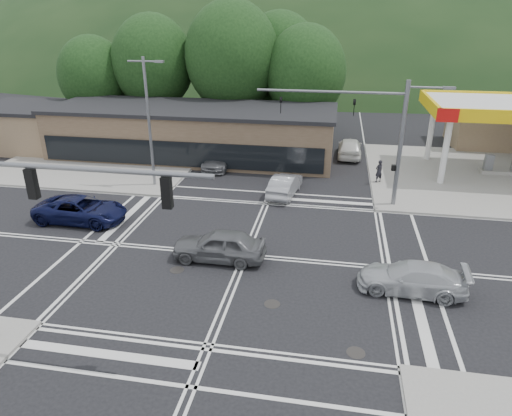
% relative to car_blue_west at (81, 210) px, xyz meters
% --- Properties ---
extents(ground, '(120.00, 120.00, 0.00)m').
position_rel_car_blue_west_xyz_m(ground, '(10.53, -2.46, -0.76)').
color(ground, black).
rests_on(ground, ground).
extents(sidewalk_ne, '(16.00, 16.00, 0.15)m').
position_rel_car_blue_west_xyz_m(sidewalk_ne, '(25.53, 12.54, -0.68)').
color(sidewalk_ne, gray).
rests_on(sidewalk_ne, ground).
extents(sidewalk_nw, '(16.00, 16.00, 0.15)m').
position_rel_car_blue_west_xyz_m(sidewalk_nw, '(-4.47, 12.54, -0.68)').
color(sidewalk_nw, gray).
rests_on(sidewalk_nw, ground).
extents(convenience_store, '(10.00, 6.00, 3.80)m').
position_rel_car_blue_west_xyz_m(convenience_store, '(30.53, 22.54, 1.14)').
color(convenience_store, '#846B4F').
rests_on(convenience_store, ground).
extents(commercial_row, '(24.00, 8.00, 4.00)m').
position_rel_car_blue_west_xyz_m(commercial_row, '(2.53, 14.54, 1.24)').
color(commercial_row, brown).
rests_on(commercial_row, ground).
extents(commercial_nw, '(8.00, 7.00, 3.60)m').
position_rel_car_blue_west_xyz_m(commercial_nw, '(-13.47, 14.54, 1.04)').
color(commercial_nw, '#846B4F').
rests_on(commercial_nw, ground).
extents(hill_north, '(252.00, 126.00, 140.00)m').
position_rel_car_blue_west_xyz_m(hill_north, '(10.53, 87.54, -0.76)').
color(hill_north, '#1A3417').
rests_on(hill_north, ground).
extents(tree_n_a, '(8.00, 8.00, 11.75)m').
position_rel_car_blue_west_xyz_m(tree_n_a, '(-3.47, 21.54, 6.38)').
color(tree_n_a, '#382619').
rests_on(tree_n_a, ground).
extents(tree_n_b, '(9.00, 9.00, 12.98)m').
position_rel_car_blue_west_xyz_m(tree_n_b, '(4.53, 21.54, 7.03)').
color(tree_n_b, '#382619').
rests_on(tree_n_b, ground).
extents(tree_n_c, '(7.60, 7.60, 10.87)m').
position_rel_car_blue_west_xyz_m(tree_n_c, '(11.53, 21.54, 5.73)').
color(tree_n_c, '#382619').
rests_on(tree_n_c, ground).
extents(tree_n_d, '(6.80, 6.80, 9.76)m').
position_rel_car_blue_west_xyz_m(tree_n_d, '(-9.47, 20.54, 5.08)').
color(tree_n_d, '#382619').
rests_on(tree_n_d, ground).
extents(tree_n_e, '(8.40, 8.40, 11.98)m').
position_rel_car_blue_west_xyz_m(tree_n_e, '(8.53, 25.54, 6.38)').
color(tree_n_e, '#382619').
rests_on(tree_n_e, ground).
extents(streetlight_nw, '(2.50, 0.25, 9.00)m').
position_rel_car_blue_west_xyz_m(streetlight_nw, '(2.09, 6.54, 4.29)').
color(streetlight_nw, slate).
rests_on(streetlight_nw, ground).
extents(signal_mast_ne, '(11.65, 0.30, 8.00)m').
position_rel_car_blue_west_xyz_m(signal_mast_ne, '(17.48, 5.74, 4.32)').
color(signal_mast_ne, slate).
rests_on(signal_mast_ne, ground).
extents(signal_mast_sw, '(9.14, 0.28, 8.00)m').
position_rel_car_blue_west_xyz_m(signal_mast_sw, '(4.14, -10.66, 4.36)').
color(signal_mast_sw, slate).
rests_on(signal_mast_sw, ground).
extents(car_blue_west, '(5.46, 2.54, 1.51)m').
position_rel_car_blue_west_xyz_m(car_blue_west, '(0.00, 0.00, 0.00)').
color(car_blue_west, black).
rests_on(car_blue_west, ground).
extents(car_grey_center, '(4.71, 1.90, 1.60)m').
position_rel_car_blue_west_xyz_m(car_grey_center, '(9.33, -3.05, 0.04)').
color(car_grey_center, '#5B5D60').
rests_on(car_grey_center, ground).
extents(car_silver_east, '(4.88, 2.25, 1.38)m').
position_rel_car_blue_west_xyz_m(car_silver_east, '(18.53, -4.36, -0.07)').
color(car_silver_east, '#B1B4B8').
rests_on(car_silver_east, ground).
extents(car_queue_a, '(2.13, 4.54, 1.44)m').
position_rel_car_blue_west_xyz_m(car_queue_a, '(11.53, 6.54, -0.04)').
color(car_queue_a, '#999BA0').
rests_on(car_queue_a, ground).
extents(car_queue_b, '(2.05, 4.92, 1.67)m').
position_rel_car_blue_west_xyz_m(car_queue_b, '(16.03, 16.56, 0.08)').
color(car_queue_b, white).
rests_on(car_queue_b, ground).
extents(car_northbound, '(2.01, 4.84, 1.40)m').
position_rel_car_blue_west_xyz_m(car_northbound, '(5.55, 11.63, -0.06)').
color(car_northbound, '#5C5D60').
rests_on(car_northbound, ground).
extents(pedestrian, '(0.73, 0.68, 1.67)m').
position_rel_car_blue_west_xyz_m(pedestrian, '(18.03, 9.87, 0.23)').
color(pedestrian, black).
rests_on(pedestrian, sidewalk_ne).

